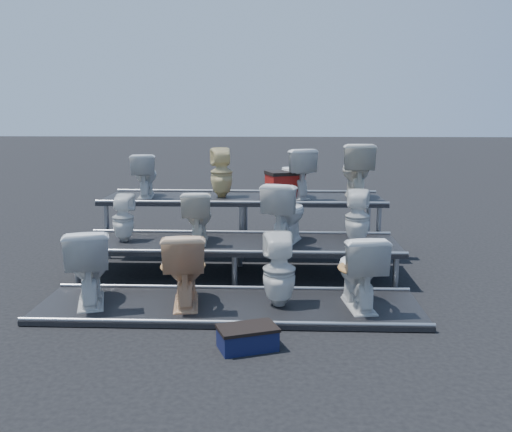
{
  "coord_description": "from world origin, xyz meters",
  "views": [
    {
      "loc": [
        0.54,
        -7.28,
        2.17
      ],
      "look_at": [
        0.24,
        0.1,
        0.79
      ],
      "focal_mm": 40.0,
      "sensor_mm": 36.0,
      "label": 1
    }
  ],
  "objects_px": {
    "toilet_3": "(359,270)",
    "toilet_6": "(286,213)",
    "toilet_0": "(88,265)",
    "toilet_1": "(185,268)",
    "toilet_5": "(198,216)",
    "toilet_11": "(356,171)",
    "toilet_7": "(357,217)",
    "step_stool": "(248,339)",
    "toilet_2": "(279,270)",
    "red_crate": "(285,186)",
    "toilet_4": "(123,218)",
    "toilet_10": "(295,173)",
    "toilet_8": "(145,175)",
    "toilet_9": "(222,173)"
  },
  "relations": [
    {
      "from": "toilet_9",
      "to": "step_stool",
      "type": "xyz_separation_m",
      "value": [
        0.59,
        -3.64,
        -1.14
      ]
    },
    {
      "from": "toilet_6",
      "to": "toilet_2",
      "type": "bearing_deg",
      "value": 104.89
    },
    {
      "from": "toilet_7",
      "to": "toilet_0",
      "type": "bearing_deg",
      "value": 31.94
    },
    {
      "from": "toilet_1",
      "to": "toilet_8",
      "type": "bearing_deg",
      "value": -76.32
    },
    {
      "from": "toilet_2",
      "to": "toilet_6",
      "type": "distance_m",
      "value": 1.36
    },
    {
      "from": "toilet_1",
      "to": "toilet_8",
      "type": "height_order",
      "value": "toilet_8"
    },
    {
      "from": "toilet_0",
      "to": "toilet_2",
      "type": "distance_m",
      "value": 2.1
    },
    {
      "from": "toilet_0",
      "to": "toilet_1",
      "type": "xyz_separation_m",
      "value": [
        1.07,
        0.0,
        -0.01
      ]
    },
    {
      "from": "toilet_5",
      "to": "toilet_8",
      "type": "bearing_deg",
      "value": -56.04
    },
    {
      "from": "toilet_5",
      "to": "toilet_1",
      "type": "bearing_deg",
      "value": 88.21
    },
    {
      "from": "toilet_5",
      "to": "toilet_11",
      "type": "bearing_deg",
      "value": -152.83
    },
    {
      "from": "toilet_1",
      "to": "toilet_4",
      "type": "height_order",
      "value": "toilet_4"
    },
    {
      "from": "toilet_9",
      "to": "step_stool",
      "type": "bearing_deg",
      "value": 86.87
    },
    {
      "from": "toilet_4",
      "to": "toilet_10",
      "type": "distance_m",
      "value": 2.67
    },
    {
      "from": "toilet_10",
      "to": "toilet_11",
      "type": "xyz_separation_m",
      "value": [
        0.91,
        0.0,
        0.04
      ]
    },
    {
      "from": "step_stool",
      "to": "toilet_11",
      "type": "bearing_deg",
      "value": 47.99
    },
    {
      "from": "toilet_0",
      "to": "toilet_2",
      "type": "xyz_separation_m",
      "value": [
        2.1,
        0.0,
        -0.03
      ]
    },
    {
      "from": "toilet_1",
      "to": "toilet_7",
      "type": "relative_size",
      "value": 1.18
    },
    {
      "from": "toilet_1",
      "to": "toilet_6",
      "type": "height_order",
      "value": "toilet_6"
    },
    {
      "from": "toilet_10",
      "to": "red_crate",
      "type": "relative_size",
      "value": 1.51
    },
    {
      "from": "toilet_8",
      "to": "step_stool",
      "type": "bearing_deg",
      "value": 109.18
    },
    {
      "from": "toilet_3",
      "to": "toilet_5",
      "type": "distance_m",
      "value": 2.35
    },
    {
      "from": "toilet_6",
      "to": "red_crate",
      "type": "xyz_separation_m",
      "value": [
        -0.0,
        1.23,
        0.18
      ]
    },
    {
      "from": "toilet_3",
      "to": "toilet_6",
      "type": "bearing_deg",
      "value": -66.41
    },
    {
      "from": "toilet_5",
      "to": "toilet_3",
      "type": "bearing_deg",
      "value": 142.74
    },
    {
      "from": "toilet_1",
      "to": "toilet_4",
      "type": "relative_size",
      "value": 1.33
    },
    {
      "from": "toilet_7",
      "to": "toilet_11",
      "type": "distance_m",
      "value": 1.39
    },
    {
      "from": "toilet_0",
      "to": "toilet_1",
      "type": "bearing_deg",
      "value": 163.31
    },
    {
      "from": "toilet_5",
      "to": "toilet_10",
      "type": "distance_m",
      "value": 1.89
    },
    {
      "from": "toilet_11",
      "to": "toilet_7",
      "type": "bearing_deg",
      "value": 83.16
    },
    {
      "from": "toilet_1",
      "to": "red_crate",
      "type": "relative_size",
      "value": 1.67
    },
    {
      "from": "toilet_7",
      "to": "toilet_8",
      "type": "xyz_separation_m",
      "value": [
        -3.06,
        1.3,
        0.38
      ]
    },
    {
      "from": "toilet_0",
      "to": "toilet_7",
      "type": "distance_m",
      "value": 3.38
    },
    {
      "from": "toilet_3",
      "to": "toilet_9",
      "type": "xyz_separation_m",
      "value": [
        -1.74,
        2.6,
        0.77
      ]
    },
    {
      "from": "toilet_1",
      "to": "toilet_5",
      "type": "bearing_deg",
      "value": -96.29
    },
    {
      "from": "toilet_1",
      "to": "toilet_3",
      "type": "xyz_separation_m",
      "value": [
        1.89,
        0.0,
        -0.0
      ]
    },
    {
      "from": "toilet_5",
      "to": "red_crate",
      "type": "distance_m",
      "value": 1.69
    },
    {
      "from": "toilet_7",
      "to": "toilet_8",
      "type": "distance_m",
      "value": 3.35
    },
    {
      "from": "toilet_2",
      "to": "red_crate",
      "type": "distance_m",
      "value": 2.59
    },
    {
      "from": "toilet_5",
      "to": "toilet_7",
      "type": "relative_size",
      "value": 0.98
    },
    {
      "from": "toilet_7",
      "to": "step_stool",
      "type": "height_order",
      "value": "toilet_7"
    },
    {
      "from": "toilet_5",
      "to": "toilet_11",
      "type": "relative_size",
      "value": 0.82
    },
    {
      "from": "toilet_1",
      "to": "toilet_10",
      "type": "relative_size",
      "value": 1.1
    },
    {
      "from": "toilet_9",
      "to": "toilet_2",
      "type": "bearing_deg",
      "value": 96.32
    },
    {
      "from": "toilet_3",
      "to": "toilet_6",
      "type": "height_order",
      "value": "toilet_6"
    },
    {
      "from": "toilet_7",
      "to": "toilet_11",
      "type": "height_order",
      "value": "toilet_11"
    },
    {
      "from": "toilet_0",
      "to": "toilet_3",
      "type": "bearing_deg",
      "value": 163.31
    },
    {
      "from": "toilet_2",
      "to": "toilet_4",
      "type": "xyz_separation_m",
      "value": [
        -2.05,
        1.3,
        0.31
      ]
    },
    {
      "from": "toilet_2",
      "to": "toilet_5",
      "type": "xyz_separation_m",
      "value": [
        -1.07,
        1.3,
        0.34
      ]
    },
    {
      "from": "toilet_2",
      "to": "toilet_6",
      "type": "xyz_separation_m",
      "value": [
        0.08,
        1.3,
        0.4
      ]
    }
  ]
}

